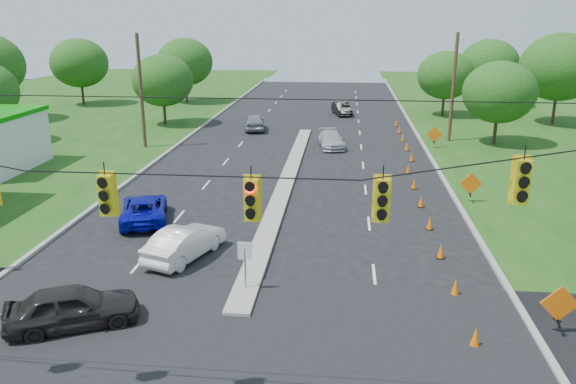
# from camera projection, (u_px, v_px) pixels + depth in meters

# --- Properties ---
(curb_left) EXTENTS (0.25, 110.00, 0.16)m
(curb_left) POSITION_uv_depth(u_px,v_px,m) (174.00, 148.00, 45.42)
(curb_left) COLOR gray
(curb_left) RESTS_ON ground
(curb_right) EXTENTS (0.25, 110.00, 0.16)m
(curb_right) POSITION_uv_depth(u_px,v_px,m) (428.00, 154.00, 43.46)
(curb_right) COLOR gray
(curb_right) RESTS_ON ground
(median) EXTENTS (1.00, 34.00, 0.18)m
(median) POSITION_uv_depth(u_px,v_px,m) (286.00, 183.00, 35.89)
(median) COLOR gray
(median) RESTS_ON ground
(median_sign) EXTENTS (0.55, 0.06, 2.05)m
(median_sign) POSITION_uv_depth(u_px,v_px,m) (245.00, 257.00, 21.21)
(median_sign) COLOR gray
(median_sign) RESTS_ON ground
(signal_span) EXTENTS (25.60, 0.32, 9.00)m
(signal_span) POSITION_uv_depth(u_px,v_px,m) (189.00, 240.00, 13.52)
(signal_span) COLOR #422D1C
(signal_span) RESTS_ON ground
(utility_pole_far_left) EXTENTS (0.28, 0.28, 9.00)m
(utility_pole_far_left) POSITION_uv_depth(u_px,v_px,m) (141.00, 92.00, 44.32)
(utility_pole_far_left) COLOR #422D1C
(utility_pole_far_left) RESTS_ON ground
(utility_pole_far_right) EXTENTS (0.28, 0.28, 9.00)m
(utility_pole_far_right) POSITION_uv_depth(u_px,v_px,m) (453.00, 88.00, 46.64)
(utility_pole_far_right) COLOR #422D1C
(utility_pole_far_right) RESTS_ON ground
(cone_0) EXTENTS (0.32, 0.32, 0.70)m
(cone_0) POSITION_uv_depth(u_px,v_px,m) (475.00, 337.00, 17.92)
(cone_0) COLOR #F66706
(cone_0) RESTS_ON ground
(cone_1) EXTENTS (0.32, 0.32, 0.70)m
(cone_1) POSITION_uv_depth(u_px,v_px,m) (455.00, 287.00, 21.24)
(cone_1) COLOR #F66706
(cone_1) RESTS_ON ground
(cone_2) EXTENTS (0.32, 0.32, 0.70)m
(cone_2) POSITION_uv_depth(u_px,v_px,m) (441.00, 251.00, 24.57)
(cone_2) COLOR #F66706
(cone_2) RESTS_ON ground
(cone_3) EXTENTS (0.32, 0.32, 0.70)m
(cone_3) POSITION_uv_depth(u_px,v_px,m) (430.00, 223.00, 27.89)
(cone_3) COLOR #F66706
(cone_3) RESTS_ON ground
(cone_4) EXTENTS (0.32, 0.32, 0.70)m
(cone_4) POSITION_uv_depth(u_px,v_px,m) (421.00, 201.00, 31.22)
(cone_4) COLOR #F66706
(cone_4) RESTS_ON ground
(cone_5) EXTENTS (0.32, 0.32, 0.70)m
(cone_5) POSITION_uv_depth(u_px,v_px,m) (414.00, 183.00, 34.54)
(cone_5) COLOR #F66706
(cone_5) RESTS_ON ground
(cone_6) EXTENTS (0.32, 0.32, 0.70)m
(cone_6) POSITION_uv_depth(u_px,v_px,m) (408.00, 169.00, 37.86)
(cone_6) COLOR #F66706
(cone_6) RESTS_ON ground
(cone_7) EXTENTS (0.32, 0.32, 0.70)m
(cone_7) POSITION_uv_depth(u_px,v_px,m) (412.00, 157.00, 41.13)
(cone_7) COLOR #F66706
(cone_7) RESTS_ON ground
(cone_8) EXTENTS (0.32, 0.32, 0.70)m
(cone_8) POSITION_uv_depth(u_px,v_px,m) (407.00, 146.00, 44.46)
(cone_8) COLOR #F66706
(cone_8) RESTS_ON ground
(cone_9) EXTENTS (0.32, 0.32, 0.70)m
(cone_9) POSITION_uv_depth(u_px,v_px,m) (403.00, 137.00, 47.78)
(cone_9) COLOR #F66706
(cone_9) RESTS_ON ground
(cone_10) EXTENTS (0.32, 0.32, 0.70)m
(cone_10) POSITION_uv_depth(u_px,v_px,m) (399.00, 130.00, 51.10)
(cone_10) COLOR #F66706
(cone_10) RESTS_ON ground
(cone_11) EXTENTS (0.32, 0.32, 0.70)m
(cone_11) POSITION_uv_depth(u_px,v_px,m) (396.00, 123.00, 54.43)
(cone_11) COLOR #F66706
(cone_11) RESTS_ON ground
(work_sign_0) EXTENTS (1.27, 0.58, 1.37)m
(work_sign_0) POSITION_uv_depth(u_px,v_px,m) (560.00, 305.00, 18.37)
(work_sign_0) COLOR black
(work_sign_0) RESTS_ON ground
(work_sign_1) EXTENTS (1.27, 0.58, 1.37)m
(work_sign_1) POSITION_uv_depth(u_px,v_px,m) (471.00, 185.00, 31.67)
(work_sign_1) COLOR black
(work_sign_1) RESTS_ON ground
(work_sign_2) EXTENTS (1.27, 0.58, 1.37)m
(work_sign_2) POSITION_uv_depth(u_px,v_px,m) (434.00, 135.00, 44.97)
(work_sign_2) COLOR black
(work_sign_2) RESTS_ON ground
(tree_4) EXTENTS (6.72, 6.72, 7.84)m
(tree_4) POSITION_uv_depth(u_px,v_px,m) (79.00, 63.00, 66.59)
(tree_4) COLOR black
(tree_4) RESTS_ON ground
(tree_5) EXTENTS (5.88, 5.88, 6.86)m
(tree_5) POSITION_uv_depth(u_px,v_px,m) (163.00, 80.00, 54.01)
(tree_5) COLOR black
(tree_5) RESTS_ON ground
(tree_6) EXTENTS (6.72, 6.72, 7.84)m
(tree_6) POSITION_uv_depth(u_px,v_px,m) (185.00, 62.00, 68.27)
(tree_6) COLOR black
(tree_6) RESTS_ON ground
(tree_9) EXTENTS (5.88, 5.88, 6.86)m
(tree_9) POSITION_uv_depth(u_px,v_px,m) (499.00, 92.00, 45.40)
(tree_9) COLOR black
(tree_9) RESTS_ON ground
(tree_10) EXTENTS (7.56, 7.56, 8.82)m
(tree_10) POSITION_uv_depth(u_px,v_px,m) (560.00, 67.00, 53.75)
(tree_10) COLOR black
(tree_10) RESTS_ON ground
(tree_11) EXTENTS (6.72, 6.72, 7.84)m
(tree_11) POSITION_uv_depth(u_px,v_px,m) (489.00, 64.00, 64.77)
(tree_11) COLOR black
(tree_11) RESTS_ON ground
(tree_12) EXTENTS (5.88, 5.88, 6.86)m
(tree_12) POSITION_uv_depth(u_px,v_px,m) (446.00, 75.00, 58.89)
(tree_12) COLOR black
(tree_12) RESTS_ON ground
(black_sedan) EXTENTS (4.70, 3.42, 1.49)m
(black_sedan) POSITION_uv_depth(u_px,v_px,m) (73.00, 307.00, 18.99)
(black_sedan) COLOR black
(black_sedan) RESTS_ON ground
(white_sedan) EXTENTS (2.92, 4.64, 1.44)m
(white_sedan) POSITION_uv_depth(u_px,v_px,m) (185.00, 242.00, 24.50)
(white_sedan) COLOR white
(white_sedan) RESTS_ON ground
(blue_pickup) EXTENTS (3.57, 5.30, 1.35)m
(blue_pickup) POSITION_uv_depth(u_px,v_px,m) (144.00, 209.00, 28.98)
(blue_pickup) COLOR #090BA6
(blue_pickup) RESTS_ON ground
(silver_car_far) EXTENTS (2.49, 4.68, 1.29)m
(silver_car_far) POSITION_uv_depth(u_px,v_px,m) (331.00, 140.00, 45.51)
(silver_car_far) COLOR #B2B3BD
(silver_car_far) RESTS_ON ground
(silver_car_oncoming) EXTENTS (2.54, 4.76, 1.54)m
(silver_car_oncoming) POSITION_uv_depth(u_px,v_px,m) (255.00, 122.00, 52.56)
(silver_car_oncoming) COLOR gray
(silver_car_oncoming) RESTS_ON ground
(dark_car_receding) EXTENTS (2.41, 4.37, 1.36)m
(dark_car_receding) POSITION_uv_depth(u_px,v_px,m) (342.00, 109.00, 60.78)
(dark_car_receding) COLOR black
(dark_car_receding) RESTS_ON ground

